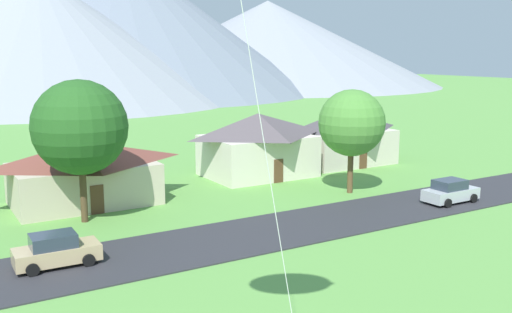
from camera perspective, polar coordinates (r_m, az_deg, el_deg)
The scene contains 11 objects.
road_strip at distance 33.14m, azimuth -7.08°, elevation -8.83°, with size 160.00×6.45×0.08m, color #2D2D33.
mountain_far_east_ridge at distance 135.45m, azimuth -20.27°, elevation 10.83°, with size 83.61×83.61×27.21m, color #8E939E.
mountain_west_ridge at distance 189.65m, azimuth 1.15°, elevation 11.01°, with size 108.67×108.67×26.53m, color #8E939E.
mountain_east_ridge at distance 158.53m, azimuth -13.26°, elevation 12.79°, with size 100.87×100.87×37.04m, color slate.
house_leftmost at distance 43.44m, azimuth -16.52°, elevation -1.43°, with size 10.53×6.94×4.54m.
house_left_center at distance 57.44m, azimuth 8.32°, elevation 1.97°, with size 9.85×7.09×5.12m.
house_rightmost at distance 51.03m, azimuth 0.17°, elevation 1.27°, with size 9.62×7.20×5.51m.
tree_near_left at distance 44.99m, azimuth 9.34°, elevation 3.25°, with size 5.11×5.11×8.02m.
tree_center at distance 38.18m, azimuth -16.84°, elevation 2.74°, with size 6.01×6.01×9.15m.
parked_car_tan_west_end at distance 31.62m, azimuth -18.97°, elevation -8.70°, with size 4.24×2.16×1.68m.
parked_car_silver_mid_west at distance 44.30m, azimuth 18.47°, elevation -3.28°, with size 4.20×2.09×1.68m.
Camera 1 is at (-12.59, 0.29, 10.85)m, focal length 40.90 mm.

